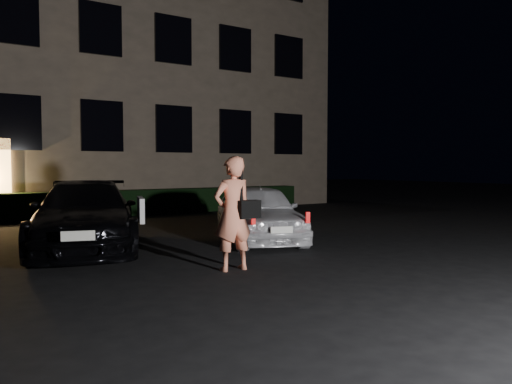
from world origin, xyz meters
TOP-DOWN VIEW (x-y plane):
  - ground at (0.00, 0.00)m, footprint 80.00×80.00m
  - building at (-0.00, 14.99)m, footprint 20.00×8.11m
  - hedge at (0.00, 10.50)m, footprint 15.00×0.70m
  - sedan at (-2.30, 4.25)m, footprint 3.20×5.05m
  - hatch at (1.17, 3.23)m, footprint 2.69×4.00m
  - man at (-0.88, 0.88)m, footprint 0.74×0.44m

SIDE VIEW (x-z plane):
  - ground at x=0.00m, z-range 0.00..0.00m
  - hedge at x=0.00m, z-range 0.00..0.85m
  - hatch at x=1.17m, z-range 0.00..1.27m
  - sedan at x=-2.30m, z-range 0.00..1.36m
  - man at x=-0.88m, z-range 0.00..1.82m
  - building at x=0.00m, z-range 0.00..12.00m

